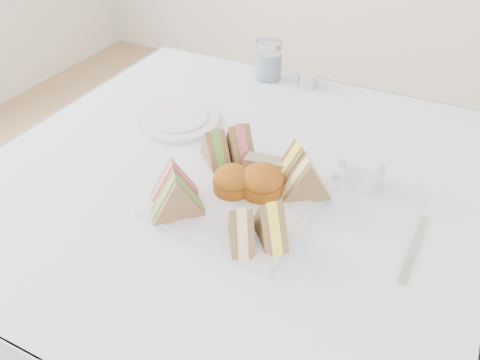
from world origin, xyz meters
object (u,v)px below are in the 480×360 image
at_px(water_glass, 269,60).
at_px(serving_plate, 240,198).
at_px(creamer_jug, 362,171).
at_px(table, 232,285).

bearing_deg(water_glass, serving_plate, -71.99).
relative_size(water_glass, creamer_jug, 1.58).
bearing_deg(water_glass, creamer_jug, -45.16).
distance_m(table, serving_plate, 0.40).
xyz_separation_m(water_glass, creamer_jug, (0.37, -0.37, -0.02)).
height_order(serving_plate, creamer_jug, creamer_jug).
height_order(table, serving_plate, serving_plate).
bearing_deg(serving_plate, water_glass, 113.90).
bearing_deg(table, serving_plate, -52.67).
distance_m(serving_plate, creamer_jug, 0.25).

